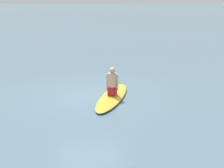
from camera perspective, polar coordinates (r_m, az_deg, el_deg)
name	(u,v)px	position (r m, az deg, el deg)	size (l,w,h in m)	color
ground_plane	(89,95)	(11.02, -4.27, -2.02)	(400.00, 400.00, 0.00)	slate
surfboard	(112,97)	(10.58, 0.05, -2.36)	(3.27, 0.74, 0.12)	gold
person_paddler	(112,83)	(10.44, 0.06, 0.23)	(0.39, 0.42, 0.96)	#A51E23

